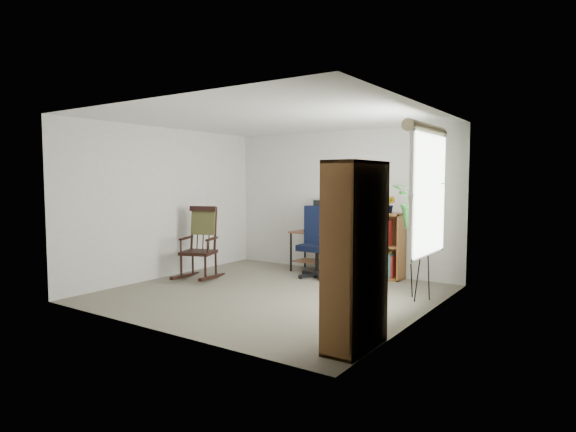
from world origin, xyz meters
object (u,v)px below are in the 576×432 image
Objects in this scene: rocking_chair at (198,242)px; low_bookshelf at (373,245)px; tall_bookshelf at (356,256)px; desk at (320,252)px; office_chair at (317,242)px.

low_bookshelf is at bearing 16.54° from rocking_chair.
tall_bookshelf is (3.45, -1.43, 0.29)m from rocking_chair.
desk is 0.95m from low_bookshelf.
office_chair is 1.00× the size of rocking_chair.
low_bookshelf is (2.22, 1.69, -0.06)m from rocking_chair.
low_bookshelf is (0.72, 0.55, -0.06)m from office_chair.
low_bookshelf is 3.37m from tall_bookshelf.
office_chair is 3.24m from tall_bookshelf.
tall_bookshelf is at bearing -54.31° from desk.
rocking_chair is 3.74m from tall_bookshelf.
desk is at bearing 29.72° from rocking_chair.
low_bookshelf is at bearing 111.55° from tall_bookshelf.
tall_bookshelf is at bearing -75.67° from office_chair.
office_chair is at bearing -142.53° from low_bookshelf.
desk is 0.92× the size of low_bookshelf.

